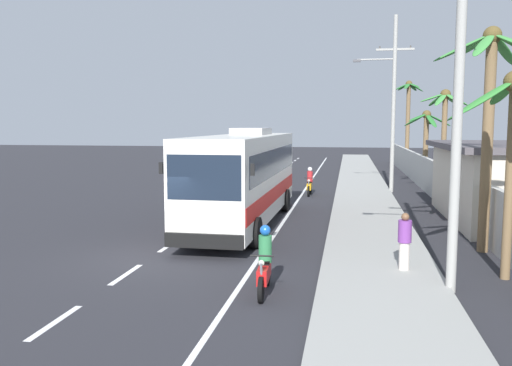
{
  "coord_description": "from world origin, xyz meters",
  "views": [
    {
      "loc": [
        5.9,
        -15.46,
        4.07
      ],
      "look_at": [
        2.24,
        5.68,
        1.7
      ],
      "focal_mm": 37.51,
      "sensor_mm": 36.0,
      "label": 1
    }
  ],
  "objects_px": {
    "motorcycle_beside_bus": "(265,266)",
    "palm_second": "(490,100)",
    "coach_bus_foreground": "(245,175)",
    "palm_third": "(408,112)",
    "pedestrian_near_kerb": "(405,240)",
    "utility_pole_nearest": "(457,65)",
    "motorcycle_trailing": "(310,184)",
    "palm_farthest": "(444,120)",
    "palm_fourth": "(426,134)",
    "utility_pole_mid": "(392,100)"
  },
  "relations": [
    {
      "from": "coach_bus_foreground",
      "to": "motorcycle_beside_bus",
      "type": "relative_size",
      "value": 6.09
    },
    {
      "from": "motorcycle_trailing",
      "to": "utility_pole_nearest",
      "type": "height_order",
      "value": "utility_pole_nearest"
    },
    {
      "from": "utility_pole_nearest",
      "to": "motorcycle_beside_bus",
      "type": "bearing_deg",
      "value": -169.4
    },
    {
      "from": "utility_pole_nearest",
      "to": "palm_farthest",
      "type": "xyz_separation_m",
      "value": [
        2.69,
        17.42,
        -1.16
      ]
    },
    {
      "from": "coach_bus_foreground",
      "to": "palm_fourth",
      "type": "xyz_separation_m",
      "value": [
        9.02,
        14.65,
        1.43
      ]
    },
    {
      "from": "utility_pole_mid",
      "to": "palm_farthest",
      "type": "bearing_deg",
      "value": -38.63
    },
    {
      "from": "motorcycle_beside_bus",
      "to": "palm_second",
      "type": "bearing_deg",
      "value": 40.49
    },
    {
      "from": "motorcycle_beside_bus",
      "to": "pedestrian_near_kerb",
      "type": "relative_size",
      "value": 1.26
    },
    {
      "from": "palm_fourth",
      "to": "palm_farthest",
      "type": "distance_m",
      "value": 5.19
    },
    {
      "from": "motorcycle_trailing",
      "to": "utility_pole_nearest",
      "type": "distance_m",
      "value": 18.6
    },
    {
      "from": "motorcycle_trailing",
      "to": "utility_pole_mid",
      "type": "bearing_deg",
      "value": 24.83
    },
    {
      "from": "palm_second",
      "to": "palm_farthest",
      "type": "relative_size",
      "value": 1.18
    },
    {
      "from": "palm_second",
      "to": "pedestrian_near_kerb",
      "type": "bearing_deg",
      "value": -131.35
    },
    {
      "from": "utility_pole_mid",
      "to": "palm_third",
      "type": "relative_size",
      "value": 1.34
    },
    {
      "from": "coach_bus_foreground",
      "to": "pedestrian_near_kerb",
      "type": "height_order",
      "value": "coach_bus_foreground"
    },
    {
      "from": "motorcycle_beside_bus",
      "to": "palm_third",
      "type": "relative_size",
      "value": 0.25
    },
    {
      "from": "motorcycle_trailing",
      "to": "palm_fourth",
      "type": "xyz_separation_m",
      "value": [
        7.06,
        5.17,
        2.8
      ]
    },
    {
      "from": "utility_pole_nearest",
      "to": "palm_third",
      "type": "relative_size",
      "value": 1.33
    },
    {
      "from": "palm_third",
      "to": "palm_fourth",
      "type": "height_order",
      "value": "palm_third"
    },
    {
      "from": "palm_second",
      "to": "palm_fourth",
      "type": "xyz_separation_m",
      "value": [
        0.59,
        18.03,
        -1.37
      ]
    },
    {
      "from": "coach_bus_foreground",
      "to": "palm_second",
      "type": "xyz_separation_m",
      "value": [
        8.44,
        -3.38,
        2.8
      ]
    },
    {
      "from": "coach_bus_foreground",
      "to": "palm_second",
      "type": "bearing_deg",
      "value": -21.84
    },
    {
      "from": "motorcycle_trailing",
      "to": "utility_pole_nearest",
      "type": "xyz_separation_m",
      "value": [
        4.62,
        -17.37,
        4.79
      ]
    },
    {
      "from": "motorcycle_trailing",
      "to": "palm_farthest",
      "type": "relative_size",
      "value": 0.33
    },
    {
      "from": "palm_third",
      "to": "pedestrian_near_kerb",
      "type": "bearing_deg",
      "value": -95.94
    },
    {
      "from": "motorcycle_beside_bus",
      "to": "motorcycle_trailing",
      "type": "distance_m",
      "value": 18.19
    },
    {
      "from": "motorcycle_beside_bus",
      "to": "coach_bus_foreground",
      "type": "bearing_deg",
      "value": 104.09
    },
    {
      "from": "motorcycle_beside_bus",
      "to": "palm_second",
      "type": "distance_m",
      "value": 9.21
    },
    {
      "from": "motorcycle_trailing",
      "to": "palm_fourth",
      "type": "bearing_deg",
      "value": 36.22
    },
    {
      "from": "motorcycle_trailing",
      "to": "coach_bus_foreground",
      "type": "bearing_deg",
      "value": -101.69
    },
    {
      "from": "pedestrian_near_kerb",
      "to": "utility_pole_nearest",
      "type": "bearing_deg",
      "value": -70.68
    },
    {
      "from": "coach_bus_foreground",
      "to": "motorcycle_beside_bus",
      "type": "xyz_separation_m",
      "value": [
        2.19,
        -8.71,
        -1.36
      ]
    },
    {
      "from": "motorcycle_beside_bus",
      "to": "palm_fourth",
      "type": "xyz_separation_m",
      "value": [
        6.84,
        23.37,
        2.79
      ]
    },
    {
      "from": "coach_bus_foreground",
      "to": "palm_farthest",
      "type": "distance_m",
      "value": 13.48
    },
    {
      "from": "coach_bus_foreground",
      "to": "palm_third",
      "type": "bearing_deg",
      "value": 71.03
    },
    {
      "from": "motorcycle_trailing",
      "to": "utility_pole_nearest",
      "type": "bearing_deg",
      "value": -75.12
    },
    {
      "from": "motorcycle_trailing",
      "to": "pedestrian_near_kerb",
      "type": "relative_size",
      "value": 1.26
    },
    {
      "from": "motorcycle_beside_bus",
      "to": "utility_pole_nearest",
      "type": "distance_m",
      "value": 6.54
    },
    {
      "from": "palm_third",
      "to": "utility_pole_nearest",
      "type": "bearing_deg",
      "value": -94.2
    },
    {
      "from": "coach_bus_foreground",
      "to": "palm_third",
      "type": "xyz_separation_m",
      "value": [
        9.1,
        26.49,
        3.04
      ]
    },
    {
      "from": "palm_farthest",
      "to": "coach_bus_foreground",
      "type": "bearing_deg",
      "value": -134.22
    },
    {
      "from": "coach_bus_foreground",
      "to": "pedestrian_near_kerb",
      "type": "relative_size",
      "value": 7.7
    },
    {
      "from": "motorcycle_trailing",
      "to": "palm_second",
      "type": "xyz_separation_m",
      "value": [
        6.47,
        -12.86,
        4.17
      ]
    },
    {
      "from": "motorcycle_trailing",
      "to": "palm_farthest",
      "type": "bearing_deg",
      "value": 0.39
    },
    {
      "from": "palm_second",
      "to": "palm_third",
      "type": "bearing_deg",
      "value": 88.72
    },
    {
      "from": "motorcycle_beside_bus",
      "to": "utility_pole_nearest",
      "type": "relative_size",
      "value": 0.19
    },
    {
      "from": "pedestrian_near_kerb",
      "to": "palm_farthest",
      "type": "height_order",
      "value": "palm_farthest"
    },
    {
      "from": "pedestrian_near_kerb",
      "to": "utility_pole_nearest",
      "type": "xyz_separation_m",
      "value": [
        0.9,
        -1.37,
        4.5
      ]
    },
    {
      "from": "utility_pole_mid",
      "to": "motorcycle_trailing",
      "type": "bearing_deg",
      "value": -155.17
    },
    {
      "from": "pedestrian_near_kerb",
      "to": "palm_farthest",
      "type": "bearing_deg",
      "value": 63.32
    }
  ]
}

